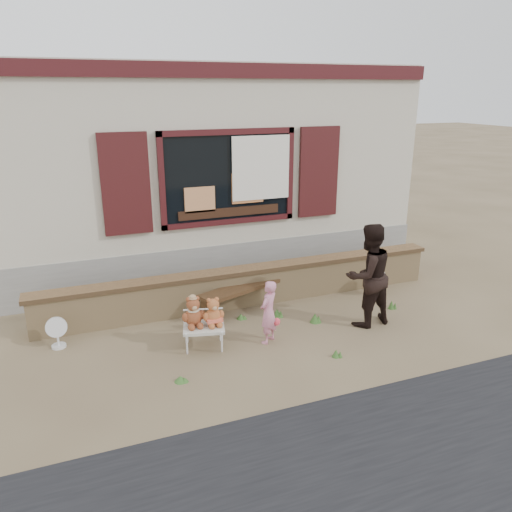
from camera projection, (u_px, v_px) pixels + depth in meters
name	position (u px, v px, depth m)	size (l,w,h in m)	color
ground	(270.00, 328.00, 7.81)	(80.00, 80.00, 0.00)	brown
shopfront	(193.00, 162.00, 11.15)	(8.04, 5.13, 4.00)	#A09782
brick_wall	(248.00, 285.00, 8.59)	(7.10, 0.36, 0.67)	tan
bench	(245.00, 292.00, 8.38)	(1.73, 0.93, 0.44)	#382413
folding_chair	(204.00, 327.00, 7.12)	(0.68, 0.64, 0.36)	beige
teddy_bear_left	(193.00, 311.00, 7.02)	(0.33, 0.29, 0.45)	brown
teddy_bear_right	(213.00, 311.00, 7.06)	(0.31, 0.27, 0.42)	#97522A
child	(268.00, 312.00, 7.23)	(0.35, 0.23, 0.96)	pink
adult	(368.00, 275.00, 7.70)	(0.80, 0.62, 1.64)	black
fan_left	(57.00, 332.00, 7.14)	(0.30, 0.20, 0.48)	silver
fan_right	(378.00, 282.00, 8.97)	(0.32, 0.21, 0.50)	white
grass_tufts	(293.00, 325.00, 7.77)	(3.99, 1.75, 0.16)	#3A6428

